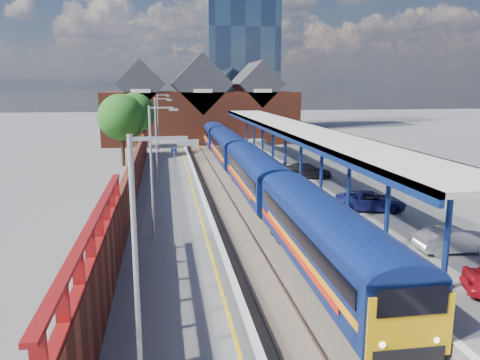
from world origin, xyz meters
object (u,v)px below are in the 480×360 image
(train, at_px, (240,156))
(parked_car_blue, at_px, (371,201))
(lamp_post_c, at_px, (158,134))
(platform_sign, at_px, (174,157))
(lamp_post_a, at_px, (142,270))
(parked_car_silver, at_px, (455,240))
(parked_car_dark, at_px, (307,171))
(lamp_post_b, at_px, (154,165))
(lamp_post_d, at_px, (159,120))

(train, bearing_deg, parked_car_blue, -71.28)
(lamp_post_c, height_order, platform_sign, lamp_post_c)
(lamp_post_a, bearing_deg, parked_car_silver, 34.35)
(platform_sign, relative_size, parked_car_dark, 0.58)
(train, height_order, parked_car_blue, train)
(lamp_post_a, height_order, parked_car_blue, lamp_post_a)
(lamp_post_b, relative_size, parked_car_dark, 1.62)
(lamp_post_b, relative_size, lamp_post_c, 1.00)
(platform_sign, xyz_separation_m, parked_car_silver, (13.02, -22.17, -1.06))
(lamp_post_c, bearing_deg, parked_car_dark, -3.93)
(lamp_post_b, distance_m, parked_car_blue, 14.62)
(platform_sign, height_order, parked_car_silver, platform_sign)
(lamp_post_a, bearing_deg, lamp_post_b, 90.00)
(lamp_post_a, height_order, parked_car_dark, lamp_post_a)
(platform_sign, bearing_deg, lamp_post_a, -92.44)
(lamp_post_b, relative_size, parked_car_silver, 1.84)
(parked_car_dark, bearing_deg, lamp_post_d, 60.48)
(parked_car_silver, xyz_separation_m, parked_car_blue, (-0.70, 8.03, -0.01))
(lamp_post_c, xyz_separation_m, parked_car_blue, (13.69, -12.14, -3.37))
(lamp_post_a, xyz_separation_m, parked_car_blue, (13.69, 17.86, -3.37))
(lamp_post_b, bearing_deg, parked_car_dark, 49.57)
(platform_sign, bearing_deg, parked_car_dark, -14.06)
(lamp_post_b, height_order, parked_car_dark, lamp_post_b)
(lamp_post_d, bearing_deg, platform_sign, -84.44)
(lamp_post_a, xyz_separation_m, lamp_post_d, (0.00, 46.00, 0.00))
(train, relative_size, platform_sign, 26.37)
(lamp_post_d, bearing_deg, lamp_post_b, -90.00)
(train, distance_m, parked_car_silver, 26.07)
(parked_car_dark, bearing_deg, parked_car_silver, -152.38)
(lamp_post_a, relative_size, parked_car_silver, 1.84)
(train, height_order, platform_sign, platform_sign)
(lamp_post_b, height_order, parked_car_blue, lamp_post_b)
(train, distance_m, lamp_post_a, 36.05)
(lamp_post_c, xyz_separation_m, lamp_post_d, (0.00, 16.00, 0.00))
(parked_car_silver, height_order, parked_car_blue, parked_car_silver)
(lamp_post_b, height_order, platform_sign, lamp_post_b)
(train, distance_m, lamp_post_c, 9.78)
(train, xyz_separation_m, parked_car_silver, (6.53, -25.24, -0.49))
(lamp_post_b, xyz_separation_m, parked_car_dark, (12.88, 15.12, -3.36))
(lamp_post_d, distance_m, parked_car_dark, 21.50)
(train, relative_size, lamp_post_b, 9.42)
(lamp_post_b, distance_m, parked_car_dark, 20.14)
(train, height_order, lamp_post_b, lamp_post_b)
(lamp_post_b, xyz_separation_m, parked_car_silver, (14.39, -4.17, -3.36))
(lamp_post_c, bearing_deg, lamp_post_d, 90.00)
(lamp_post_c, distance_m, parked_car_dark, 13.34)
(parked_car_blue, bearing_deg, platform_sign, 56.55)
(lamp_post_c, xyz_separation_m, platform_sign, (1.36, 2.00, -2.30))
(lamp_post_a, distance_m, parked_car_silver, 17.75)
(platform_sign, distance_m, parked_car_blue, 18.78)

